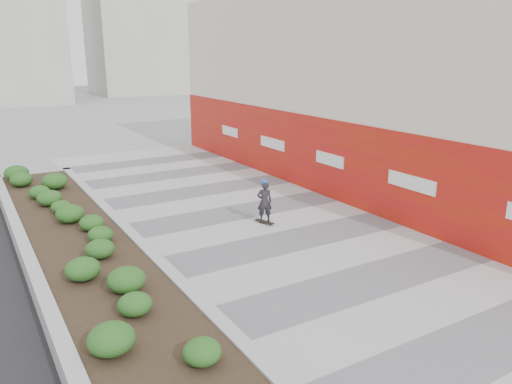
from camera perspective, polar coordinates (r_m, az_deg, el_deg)
ground at (r=11.50m, az=18.20°, el=-13.25°), size 160.00×160.00×0.00m
walkway at (r=13.40m, az=8.49°, el=-8.28°), size 8.00×36.00×0.01m
building at (r=21.42m, az=13.45°, el=11.48°), size 6.04×24.08×8.00m
planter at (r=14.48m, az=-19.51°, el=-5.41°), size 3.00×18.00×0.90m
manhole_cover at (r=13.70m, az=10.13°, el=-7.81°), size 0.44×0.44×0.01m
skateboarder at (r=16.10m, az=0.98°, el=-1.07°), size 0.58×0.75×1.50m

